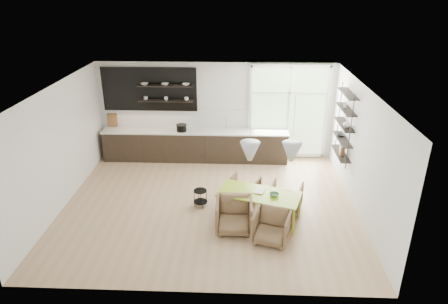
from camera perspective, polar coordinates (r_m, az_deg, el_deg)
room at (r=10.20m, az=1.45°, el=2.71°), size 7.02×6.01×2.91m
kitchen_run at (r=12.07m, az=-4.51°, el=1.63°), size 5.54×0.69×2.75m
right_shelving at (r=10.54m, az=16.78°, el=3.49°), size 0.26×1.22×1.90m
dining_table at (r=9.04m, az=5.02°, el=-6.15°), size 1.98×1.33×0.66m
armchair_back_left at (r=9.82m, az=2.76°, el=-5.47°), size 0.92×0.93×0.65m
armchair_back_right at (r=9.59m, az=8.86°, el=-6.46°), size 0.89×0.90×0.67m
armchair_front_left at (r=8.77m, az=1.45°, el=-9.01°), size 0.78×0.81×0.73m
armchair_front_right at (r=8.50m, az=6.83°, el=-10.51°), size 0.91×0.93×0.68m
wire_stool at (r=9.68m, az=-3.40°, el=-6.27°), size 0.34×0.34×0.43m
table_book at (r=9.11m, az=4.45°, el=-5.44°), size 0.29×0.34×0.03m
table_bowl at (r=8.93m, az=7.19°, el=-6.07°), size 0.27×0.27×0.06m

